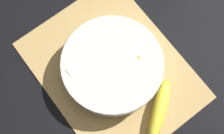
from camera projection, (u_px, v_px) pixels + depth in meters
ground_plane at (112, 70)px, 0.88m from camera, size 6.00×6.00×0.00m
bamboo_mat_center at (112, 70)px, 0.88m from camera, size 0.47×0.37×0.01m
fruit_salad_bowl at (112, 66)px, 0.84m from camera, size 0.28×0.28×0.07m
whole_banana at (159, 111)px, 0.83m from camera, size 0.14×0.17×0.04m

